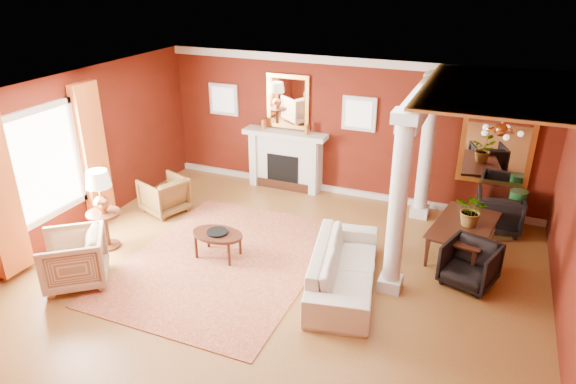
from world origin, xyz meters
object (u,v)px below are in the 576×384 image
at_px(side_table, 101,197).
at_px(armchair_leopard, 164,193).
at_px(sofa, 344,261).
at_px(coffee_table, 218,235).
at_px(dining_table, 465,231).
at_px(armchair_stripe, 74,257).

bearing_deg(side_table, armchair_leopard, 85.38).
xyz_separation_m(sofa, side_table, (-4.19, -0.41, 0.50)).
distance_m(armchair_leopard, side_table, 1.66).
distance_m(sofa, side_table, 4.23).
height_order(armchair_leopard, coffee_table, armchair_leopard).
bearing_deg(armchair_leopard, side_table, 15.47).
xyz_separation_m(side_table, dining_table, (5.79, 2.12, -0.51)).
relative_size(armchair_stripe, coffee_table, 1.04).
height_order(sofa, side_table, side_table).
bearing_deg(sofa, side_table, 84.78).
distance_m(armchair_stripe, coffee_table, 2.24).
distance_m(sofa, armchair_stripe, 4.14).
relative_size(sofa, coffee_table, 2.64).
xyz_separation_m(sofa, coffee_table, (-2.21, 0.04, -0.05)).
bearing_deg(dining_table, coffee_table, 123.62).
bearing_deg(side_table, dining_table, 20.16).
bearing_deg(sofa, armchair_stripe, 100.16).
bearing_deg(coffee_table, sofa, -0.94).
relative_size(armchair_leopard, dining_table, 0.49).
relative_size(sofa, side_table, 1.64).
bearing_deg(sofa, dining_table, -53.81).
xyz_separation_m(coffee_table, side_table, (-1.97, -0.44, 0.55)).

